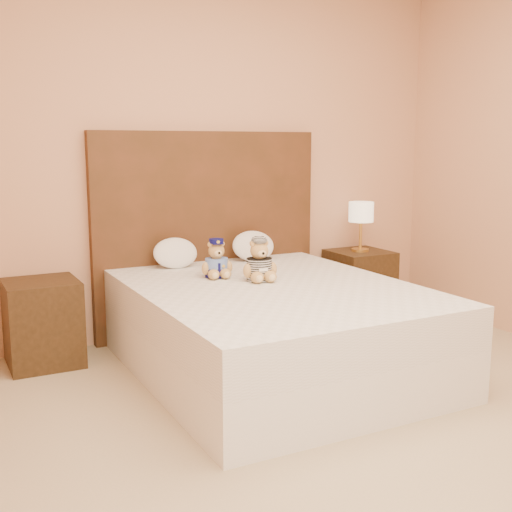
{
  "coord_description": "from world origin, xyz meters",
  "views": [
    {
      "loc": [
        -1.87,
        -2.17,
        1.41
      ],
      "look_at": [
        0.01,
        1.45,
        0.69
      ],
      "focal_mm": 45.0,
      "sensor_mm": 36.0,
      "label": 1
    }
  ],
  "objects_px": {
    "lamp": "(361,214)",
    "pillow_left": "(175,252)",
    "bed": "(273,329)",
    "nightstand_left": "(43,323)",
    "teddy_prisoner": "(259,260)",
    "nightstand_right": "(359,284)",
    "pillow_right": "(253,244)",
    "teddy_police": "(216,258)"
  },
  "relations": [
    {
      "from": "pillow_right",
      "to": "nightstand_left",
      "type": "bearing_deg",
      "value": -178.88
    },
    {
      "from": "bed",
      "to": "pillow_right",
      "type": "relative_size",
      "value": 5.91
    },
    {
      "from": "lamp",
      "to": "pillow_left",
      "type": "xyz_separation_m",
      "value": [
        -1.58,
        0.03,
        -0.18
      ]
    },
    {
      "from": "teddy_prisoner",
      "to": "pillow_right",
      "type": "relative_size",
      "value": 0.79
    },
    {
      "from": "pillow_left",
      "to": "nightstand_left",
      "type": "bearing_deg",
      "value": -178.14
    },
    {
      "from": "nightstand_right",
      "to": "pillow_left",
      "type": "height_order",
      "value": "pillow_left"
    },
    {
      "from": "bed",
      "to": "nightstand_left",
      "type": "bearing_deg",
      "value": 147.38
    },
    {
      "from": "lamp",
      "to": "teddy_police",
      "type": "relative_size",
      "value": 1.6
    },
    {
      "from": "bed",
      "to": "teddy_police",
      "type": "xyz_separation_m",
      "value": [
        -0.21,
        0.39,
        0.4
      ]
    },
    {
      "from": "lamp",
      "to": "pillow_right",
      "type": "height_order",
      "value": "lamp"
    },
    {
      "from": "nightstand_left",
      "to": "pillow_left",
      "type": "relative_size",
      "value": 1.71
    },
    {
      "from": "bed",
      "to": "nightstand_left",
      "type": "relative_size",
      "value": 3.64
    },
    {
      "from": "lamp",
      "to": "teddy_prisoner",
      "type": "height_order",
      "value": "lamp"
    },
    {
      "from": "nightstand_left",
      "to": "lamp",
      "type": "relative_size",
      "value": 1.38
    },
    {
      "from": "lamp",
      "to": "teddy_police",
      "type": "xyz_separation_m",
      "value": [
        -1.46,
        -0.41,
        -0.17
      ]
    },
    {
      "from": "bed",
      "to": "pillow_right",
      "type": "xyz_separation_m",
      "value": [
        0.29,
        0.83,
        0.39
      ]
    },
    {
      "from": "nightstand_right",
      "to": "teddy_prisoner",
      "type": "height_order",
      "value": "teddy_prisoner"
    },
    {
      "from": "bed",
      "to": "pillow_left",
      "type": "relative_size",
      "value": 6.2
    },
    {
      "from": "nightstand_right",
      "to": "pillow_right",
      "type": "relative_size",
      "value": 1.62
    },
    {
      "from": "lamp",
      "to": "nightstand_left",
      "type": "bearing_deg",
      "value": 180.0
    },
    {
      "from": "pillow_left",
      "to": "teddy_police",
      "type": "bearing_deg",
      "value": -74.56
    },
    {
      "from": "nightstand_right",
      "to": "pillow_left",
      "type": "relative_size",
      "value": 1.71
    },
    {
      "from": "nightstand_right",
      "to": "lamp",
      "type": "relative_size",
      "value": 1.38
    },
    {
      "from": "nightstand_right",
      "to": "pillow_left",
      "type": "xyz_separation_m",
      "value": [
        -1.58,
        0.03,
        0.39
      ]
    },
    {
      "from": "teddy_prisoner",
      "to": "pillow_right",
      "type": "bearing_deg",
      "value": 72.69
    },
    {
      "from": "bed",
      "to": "lamp",
      "type": "bearing_deg",
      "value": 32.62
    },
    {
      "from": "teddy_police",
      "to": "pillow_right",
      "type": "distance_m",
      "value": 0.66
    },
    {
      "from": "nightstand_left",
      "to": "lamp",
      "type": "xyz_separation_m",
      "value": [
        2.5,
        0.0,
        0.57
      ]
    },
    {
      "from": "nightstand_right",
      "to": "teddy_police",
      "type": "height_order",
      "value": "teddy_police"
    },
    {
      "from": "nightstand_left",
      "to": "lamp",
      "type": "height_order",
      "value": "lamp"
    },
    {
      "from": "nightstand_right",
      "to": "lamp",
      "type": "bearing_deg",
      "value": 180.0
    },
    {
      "from": "teddy_police",
      "to": "pillow_right",
      "type": "relative_size",
      "value": 0.74
    },
    {
      "from": "bed",
      "to": "nightstand_left",
      "type": "xyz_separation_m",
      "value": [
        -1.25,
        0.8,
        -0.0
      ]
    },
    {
      "from": "nightstand_left",
      "to": "teddy_prisoner",
      "type": "height_order",
      "value": "teddy_prisoner"
    },
    {
      "from": "bed",
      "to": "lamp",
      "type": "height_order",
      "value": "lamp"
    },
    {
      "from": "lamp",
      "to": "pillow_left",
      "type": "height_order",
      "value": "lamp"
    },
    {
      "from": "nightstand_left",
      "to": "pillow_left",
      "type": "bearing_deg",
      "value": 1.86
    },
    {
      "from": "bed",
      "to": "nightstand_right",
      "type": "relative_size",
      "value": 3.64
    },
    {
      "from": "pillow_left",
      "to": "lamp",
      "type": "bearing_deg",
      "value": -1.09
    },
    {
      "from": "pillow_left",
      "to": "pillow_right",
      "type": "distance_m",
      "value": 0.62
    },
    {
      "from": "bed",
      "to": "pillow_right",
      "type": "bearing_deg",
      "value": 70.85
    },
    {
      "from": "lamp",
      "to": "teddy_prisoner",
      "type": "xyz_separation_m",
      "value": [
        -1.26,
        -0.63,
        -0.17
      ]
    }
  ]
}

